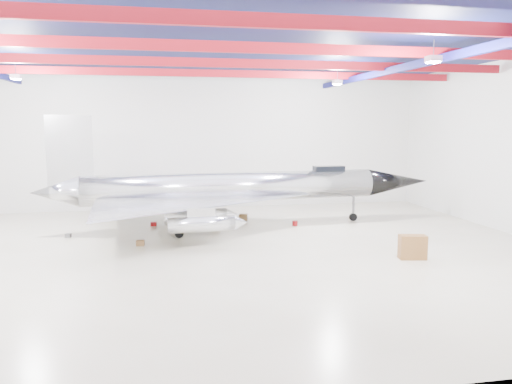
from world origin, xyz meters
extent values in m
plane|color=#BAAF94|center=(0.00, 0.00, 0.00)|extent=(40.00, 40.00, 0.00)
plane|color=silver|center=(0.00, 15.00, 5.50)|extent=(40.00, 0.00, 40.00)
plane|color=#0A0F38|center=(0.00, 0.00, 11.00)|extent=(40.00, 40.00, 0.00)
cube|color=maroon|center=(0.00, -9.00, 10.40)|extent=(39.50, 0.25, 0.50)
cube|color=maroon|center=(0.00, -3.00, 10.40)|extent=(39.50, 0.25, 0.50)
cube|color=maroon|center=(0.00, 3.00, 10.40)|extent=(39.50, 0.25, 0.50)
cube|color=maroon|center=(0.00, 9.00, 10.40)|extent=(39.50, 0.25, 0.50)
cube|color=#0D0F52|center=(12.00, 0.00, 10.10)|extent=(0.25, 29.50, 0.40)
cube|color=silver|center=(10.00, -6.00, 9.70)|extent=(0.55, 0.55, 0.25)
cube|color=silver|center=(-10.00, 6.00, 9.70)|extent=(0.55, 0.55, 0.25)
cube|color=silver|center=(10.00, 6.00, 9.70)|extent=(0.55, 0.55, 0.25)
cylinder|color=silver|center=(3.06, 6.65, 2.74)|extent=(19.63, 3.12, 1.95)
cone|color=black|center=(15.25, 7.38, 2.74)|extent=(5.00, 2.24, 1.95)
cone|color=silver|center=(-8.16, 5.97, 2.74)|extent=(3.04, 2.13, 1.95)
cube|color=silver|center=(-7.19, 6.03, 5.28)|extent=(2.74, 0.28, 4.40)
cube|color=black|center=(9.89, 7.06, 3.76)|extent=(2.19, 0.91, 0.49)
cylinder|color=silver|center=(0.45, 1.10, 1.37)|extent=(3.76, 1.10, 0.88)
cylinder|color=silver|center=(0.31, 3.54, 1.37)|extent=(3.76, 1.10, 0.88)
cylinder|color=silver|center=(-0.05, 9.40, 1.37)|extent=(3.76, 1.10, 0.88)
cylinder|color=silver|center=(-0.19, 11.84, 1.37)|extent=(3.76, 1.10, 0.88)
cylinder|color=#59595B|center=(11.84, 7.17, 0.88)|extent=(0.18, 0.18, 1.76)
cylinder|color=black|center=(11.84, 7.17, 0.27)|extent=(0.56, 0.25, 0.55)
cylinder|color=#59595B|center=(-0.70, 3.97, 0.88)|extent=(0.18, 0.18, 1.76)
cylinder|color=black|center=(-0.70, 3.97, 0.27)|extent=(0.56, 0.25, 0.55)
cylinder|color=#59595B|center=(-0.99, 8.85, 0.88)|extent=(0.18, 0.18, 1.76)
cylinder|color=black|center=(-0.99, 8.85, 0.27)|extent=(0.56, 0.25, 0.55)
cube|color=brown|center=(10.97, -3.14, 0.62)|extent=(1.46, 0.92, 1.25)
cube|color=olive|center=(-2.96, 2.37, 0.16)|extent=(0.48, 0.40, 0.31)
cube|color=maroon|center=(-2.28, 7.96, 0.14)|extent=(0.44, 0.37, 0.28)
cube|color=olive|center=(4.08, 8.86, 0.22)|extent=(0.71, 0.61, 0.43)
cube|color=#59595B|center=(-7.41, 5.39, 0.12)|extent=(0.39, 0.34, 0.23)
cylinder|color=maroon|center=(7.25, 6.24, 0.17)|extent=(0.46, 0.46, 0.34)
cube|color=olive|center=(1.75, 5.79, 0.16)|extent=(0.56, 0.49, 0.33)
cylinder|color=#59595B|center=(2.02, 9.04, 0.17)|extent=(0.49, 0.49, 0.34)
camera|label=1|loc=(-1.64, -26.26, 6.88)|focal=35.00mm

